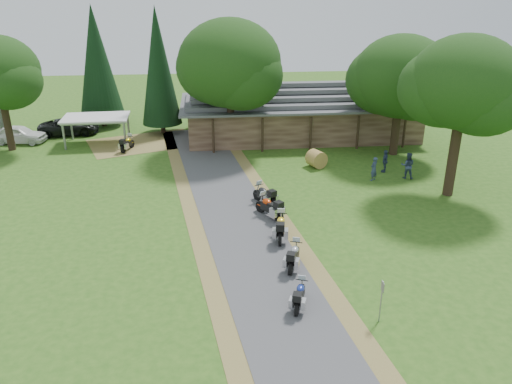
{
  "coord_description": "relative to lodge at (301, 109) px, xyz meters",
  "views": [
    {
      "loc": [
        -2.45,
        -19.63,
        12.71
      ],
      "look_at": [
        0.23,
        7.01,
        1.6
      ],
      "focal_mm": 35.0,
      "sensor_mm": 36.0,
      "label": 1
    }
  ],
  "objects": [
    {
      "name": "person_b",
      "position": [
        5.54,
        -11.64,
        -1.34
      ],
      "size": [
        0.74,
        0.63,
        2.22
      ],
      "primitive_type": "imported",
      "rotation": [
        0.0,
        0.0,
        2.82
      ],
      "color": "#303E5B",
      "rests_on": "ground"
    },
    {
      "name": "oak_lodge_left",
      "position": [
        -6.52,
        -3.6,
        3.25
      ],
      "size": [
        8.17,
        8.17,
        11.39
      ],
      "primitive_type": null,
      "color": "#133610",
      "rests_on": "ground"
    },
    {
      "name": "hay_bale",
      "position": [
        -0.36,
        -8.66,
        -1.81
      ],
      "size": [
        1.64,
        1.59,
        1.28
      ],
      "primitive_type": "cylinder",
      "rotation": [
        1.57,
        0.0,
        0.4
      ],
      "color": "olive",
      "rests_on": "ground"
    },
    {
      "name": "carport",
      "position": [
        -17.91,
        -0.74,
        -1.27
      ],
      "size": [
        5.61,
        3.86,
        2.37
      ],
      "primitive_type": null,
      "rotation": [
        0.0,
        0.0,
        0.04
      ],
      "color": "silver",
      "rests_on": "ground"
    },
    {
      "name": "motorcycle_carport_a",
      "position": [
        -15.11,
        -3.08,
        -1.8
      ],
      "size": [
        1.24,
        2.0,
        1.3
      ],
      "primitive_type": null,
      "rotation": [
        0.0,
        0.0,
        1.22
      ],
      "color": "gold",
      "rests_on": "ground"
    },
    {
      "name": "driveway",
      "position": [
        -6.5,
        -20.0,
        -2.45
      ],
      "size": [
        51.95,
        51.95,
        0.0
      ],
      "primitive_type": "plane",
      "rotation": [
        0.0,
        0.0,
        0.14
      ],
      "color": "#49494B",
      "rests_on": "ground"
    },
    {
      "name": "motorcycle_row_b",
      "position": [
        -4.51,
        -22.81,
        -1.79
      ],
      "size": [
        1.26,
        2.02,
        1.31
      ],
      "primitive_type": null,
      "rotation": [
        0.0,
        0.0,
        1.21
      ],
      "color": "#9FA0A6",
      "rests_on": "ground"
    },
    {
      "name": "sign_post",
      "position": [
        -1.77,
        -27.41,
        -1.5
      ],
      "size": [
        0.34,
        0.06,
        1.9
      ],
      "primitive_type": null,
      "color": "gray",
      "rests_on": "ground"
    },
    {
      "name": "person_c",
      "position": [
        4.39,
        -10.23,
        -1.47
      ],
      "size": [
        0.61,
        0.68,
        1.97
      ],
      "primitive_type": "imported",
      "rotation": [
        0.0,
        0.0,
        4.23
      ],
      "color": "#303E5B",
      "rests_on": "ground"
    },
    {
      "name": "motorcycle_row_d",
      "position": [
        -5.0,
        -17.1,
        -1.73
      ],
      "size": [
        1.73,
        2.15,
        1.45
      ],
      "primitive_type": null,
      "rotation": [
        0.0,
        0.0,
        2.14
      ],
      "color": "red",
      "rests_on": "ground"
    },
    {
      "name": "motorcycle_row_c",
      "position": [
        -4.72,
        -19.78,
        -1.72
      ],
      "size": [
        1.06,
        2.23,
        1.47
      ],
      "primitive_type": null,
      "rotation": [
        0.0,
        0.0,
        1.4
      ],
      "color": "yellow",
      "rests_on": "ground"
    },
    {
      "name": "car_white_sedan",
      "position": [
        -24.78,
        0.05,
        -1.47
      ],
      "size": [
        3.25,
        6.15,
        1.96
      ],
      "primitive_type": "imported",
      "rotation": [
        0.0,
        0.0,
        1.44
      ],
      "color": "white",
      "rests_on": "ground"
    },
    {
      "name": "cedar_far",
      "position": [
        -18.49,
        5.28,
        3.19
      ],
      "size": [
        4.16,
        4.16,
        11.27
      ],
      "primitive_type": "cone",
      "color": "black",
      "rests_on": "ground"
    },
    {
      "name": "lodge",
      "position": [
        0.0,
        0.0,
        0.0
      ],
      "size": [
        21.4,
        9.4,
        4.9
      ],
      "primitive_type": null,
      "color": "#4F3628",
      "rests_on": "ground"
    },
    {
      "name": "cedar_near",
      "position": [
        -12.55,
        2.03,
        3.18
      ],
      "size": [
        3.6,
        3.6,
        11.25
      ],
      "primitive_type": "cone",
      "color": "black",
      "rests_on": "ground"
    },
    {
      "name": "car_dark_suv",
      "position": [
        -21.08,
        2.33,
        -1.35
      ],
      "size": [
        3.04,
        5.97,
        2.2
      ],
      "primitive_type": "imported",
      "rotation": [
        0.0,
        0.0,
        1.68
      ],
      "color": "black",
      "rests_on": "ground"
    },
    {
      "name": "oak_silo",
      "position": [
        -24.76,
        -1.94,
        2.8
      ],
      "size": [
        6.53,
        6.53,
        10.5
      ],
      "primitive_type": null,
      "color": "#133610",
      "rests_on": "ground"
    },
    {
      "name": "oak_driveway",
      "position": [
        7.09,
        -14.83,
        3.46
      ],
      "size": [
        6.74,
        6.74,
        11.82
      ],
      "primitive_type": null,
      "color": "#133610",
      "rests_on": "ground"
    },
    {
      "name": "oak_lodge_right",
      "position": [
        6.53,
        -6.23,
        2.59
      ],
      "size": [
        7.49,
        7.49,
        10.09
      ],
      "primitive_type": null,
      "color": "#133610",
      "rests_on": "ground"
    },
    {
      "name": "motorcycle_row_a",
      "position": [
        -4.81,
        -26.02,
        -1.85
      ],
      "size": [
        1.12,
        1.84,
        1.2
      ],
      "primitive_type": null,
      "rotation": [
        0.0,
        0.0,
        1.23
      ],
      "color": "navy",
      "rests_on": "ground"
    },
    {
      "name": "person_a",
      "position": [
        3.03,
        -11.82,
        -1.45
      ],
      "size": [
        0.7,
        0.68,
        2.01
      ],
      "primitive_type": "imported",
      "rotation": [
        0.0,
        0.0,
        3.82
      ],
      "color": "#303E5B",
      "rests_on": "ground"
    },
    {
      "name": "ground",
      "position": [
        -6.0,
        -24.0,
        -2.45
      ],
      "size": [
        120.0,
        120.0,
        0.0
      ],
      "primitive_type": "plane",
      "color": "#2E5919",
      "rests_on": "ground"
    },
    {
      "name": "motorcycle_row_e",
      "position": [
        -5.08,
        -15.27,
        -1.75
      ],
      "size": [
        1.56,
        2.13,
        1.41
      ],
      "primitive_type": null,
      "rotation": [
        0.0,
        0.0,
        2.06
      ],
      "color": "black",
      "rests_on": "ground"
    }
  ]
}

